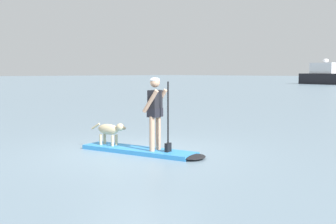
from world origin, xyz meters
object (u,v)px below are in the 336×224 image
at_px(person_paddler, 156,109).
at_px(dog, 110,130).
at_px(paddleboard, 146,151).
at_px(moored_boat_far_starboard, 328,76).

distance_m(person_paddler, dog, 1.47).
height_order(paddleboard, person_paddler, person_paddler).
relative_size(person_paddler, moored_boat_far_starboard, 0.17).
bearing_deg(moored_boat_far_starboard, paddleboard, -69.37).
distance_m(dog, moored_boat_far_starboard, 62.57).
bearing_deg(moored_boat_far_starboard, dog, -70.35).
bearing_deg(paddleboard, person_paddler, 13.70).
relative_size(paddleboard, dog, 3.06).
bearing_deg(person_paddler, moored_boat_far_starboard, 110.88).
relative_size(person_paddler, dog, 1.57).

